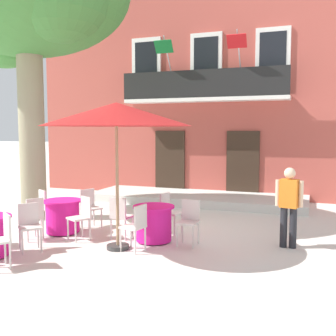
# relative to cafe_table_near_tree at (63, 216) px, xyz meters

# --- Properties ---
(ground_plane) EXTENTS (120.00, 120.00, 0.00)m
(ground_plane) POSITION_rel_cafe_table_near_tree_xyz_m (2.28, 0.98, -0.39)
(ground_plane) COLOR silver
(building_facade) EXTENTS (13.00, 5.09, 7.50)m
(building_facade) POSITION_rel_cafe_table_near_tree_xyz_m (1.76, 7.97, 3.36)
(building_facade) COLOR #B24C42
(building_facade) RESTS_ON ground
(entrance_step_platform) EXTENTS (6.91, 2.24, 0.25)m
(entrance_step_platform) POSITION_rel_cafe_table_near_tree_xyz_m (1.76, 4.87, -0.27)
(entrance_step_platform) COLOR silver
(entrance_step_platform) RESTS_ON ground
(cafe_table_near_tree) EXTENTS (0.86, 0.86, 0.76)m
(cafe_table_near_tree) POSITION_rel_cafe_table_near_tree_xyz_m (0.00, 0.00, 0.00)
(cafe_table_near_tree) COLOR #DB1984
(cafe_table_near_tree) RESTS_ON ground
(cafe_chair_near_tree_0) EXTENTS (0.53, 0.53, 0.91)m
(cafe_chair_near_tree_0) POSITION_rel_cafe_table_near_tree_xyz_m (-0.24, -0.71, 0.14)
(cafe_chair_near_tree_0) COLOR silver
(cafe_chair_near_tree_0) RESTS_ON ground
(cafe_chair_near_tree_1) EXTENTS (0.54, 0.54, 0.91)m
(cafe_chair_near_tree_1) POSITION_rel_cafe_table_near_tree_xyz_m (0.69, -0.30, 0.14)
(cafe_chair_near_tree_1) COLOR silver
(cafe_chair_near_tree_1) RESTS_ON ground
(cafe_chair_near_tree_2) EXTENTS (0.54, 0.54, 0.91)m
(cafe_chair_near_tree_2) POSITION_rel_cafe_table_near_tree_xyz_m (0.28, 0.70, 0.14)
(cafe_chair_near_tree_2) COLOR silver
(cafe_chair_near_tree_2) RESTS_ON ground
(cafe_chair_near_tree_3) EXTENTS (0.55, 0.55, 0.91)m
(cafe_chair_near_tree_3) POSITION_rel_cafe_table_near_tree_xyz_m (-0.67, 0.34, 0.14)
(cafe_chair_near_tree_3) COLOR silver
(cafe_chair_near_tree_3) RESTS_ON ground
(cafe_table_middle) EXTENTS (0.86, 0.86, 0.76)m
(cafe_table_middle) POSITION_rel_cafe_table_near_tree_xyz_m (2.19, 0.05, 0.00)
(cafe_table_middle) COLOR #DB1984
(cafe_table_middle) RESTS_ON ground
(cafe_chair_middle_0) EXTENTS (0.47, 0.47, 0.91)m
(cafe_chair_middle_0) POSITION_rel_cafe_table_near_tree_xyz_m (2.25, 0.80, 0.14)
(cafe_chair_middle_0) COLOR silver
(cafe_chair_middle_0) RESTS_ON ground
(cafe_chair_middle_1) EXTENTS (0.41, 0.41, 0.91)m
(cafe_chair_middle_1) POSITION_rel_cafe_table_near_tree_xyz_m (1.44, -0.00, 0.14)
(cafe_chair_middle_1) COLOR silver
(cafe_chair_middle_1) RESTS_ON ground
(cafe_chair_middle_2) EXTENTS (0.47, 0.47, 0.91)m
(cafe_chair_middle_2) POSITION_rel_cafe_table_near_tree_xyz_m (2.13, -0.70, 0.14)
(cafe_chair_middle_2) COLOR silver
(cafe_chair_middle_2) RESTS_ON ground
(cafe_chair_middle_3) EXTENTS (0.42, 0.42, 0.91)m
(cafe_chair_middle_3) POSITION_rel_cafe_table_near_tree_xyz_m (2.95, 0.10, 0.14)
(cafe_chair_middle_3) COLOR silver
(cafe_chair_middle_3) RESTS_ON ground
(cafe_chair_front_2) EXTENTS (0.56, 0.56, 0.91)m
(cafe_chair_front_2) POSITION_rel_cafe_table_near_tree_xyz_m (0.37, -2.31, 0.14)
(cafe_chair_front_2) COLOR silver
(cafe_chair_front_2) RESTS_ON ground
(cafe_chair_front_3) EXTENTS (0.57, 0.57, 0.91)m
(cafe_chair_front_3) POSITION_rel_cafe_table_near_tree_xyz_m (0.17, -1.34, 0.14)
(cafe_chair_front_3) COLOR silver
(cafe_chair_front_3) RESTS_ON ground
(cafe_umbrella) EXTENTS (2.90, 2.90, 2.85)m
(cafe_umbrella) POSITION_rel_cafe_table_near_tree_xyz_m (1.72, -0.67, 2.22)
(cafe_umbrella) COLOR #997A56
(cafe_umbrella) RESTS_ON ground
(pedestrian_near_entrance) EXTENTS (0.53, 0.29, 1.60)m
(pedestrian_near_entrance) POSITION_rel_cafe_table_near_tree_xyz_m (4.86, 0.56, 0.51)
(pedestrian_near_entrance) COLOR #232328
(pedestrian_near_entrance) RESTS_ON ground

